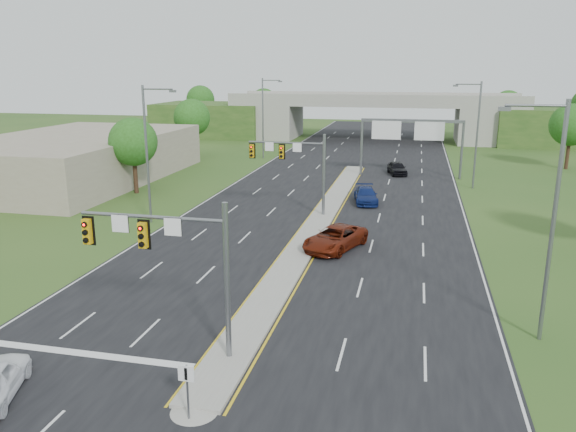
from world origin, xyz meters
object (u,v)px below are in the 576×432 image
Objects in this scene: sign_gantry at (410,132)px; signal_mast_near at (175,253)px; car_far_c at (397,168)px; car_far_a at (335,238)px; car_far_b at (366,195)px; overpass at (374,120)px; signal_mast_far at (297,161)px; keep_right_sign at (187,383)px.

signal_mast_near is at bearing -101.25° from sign_gantry.
car_far_c is (-1.30, 1.44, -4.46)m from sign_gantry.
signal_mast_near is 1.57× the size of car_far_c.
sign_gantry is 29.34m from car_far_a.
car_far_a is 14.56m from car_far_b.
car_far_b is at bearing 80.17° from signal_mast_near.
sign_gantry is 35.75m from overpass.
signal_mast_far is 23.10m from car_far_c.
car_far_a is at bearing -87.95° from overpass.
car_far_a is at bearing -110.00° from car_far_c.
signal_mast_near is 0.60× the size of sign_gantry.
overpass reaches higher than signal_mast_near.
overpass is 17.90× the size of car_far_c.
keep_right_sign is 0.38× the size of car_far_a.
signal_mast_near is 1.22× the size of car_far_a.
keep_right_sign is 51.18m from car_far_c.
signal_mast_far is 1.22× the size of car_far_a.
overpass is at bearing 112.90° from car_far_a.
overpass is 63.85m from car_far_a.
signal_mast_far is 0.60× the size of sign_gantry.
keep_right_sign is at bearing -63.06° from signal_mast_near.
signal_mast_far is at bearing -123.75° from car_far_c.
signal_mast_near and signal_mast_far have the same top height.
car_far_c is at bearing 70.36° from signal_mast_far.
signal_mast_far is 3.18× the size of keep_right_sign.
signal_mast_near reaches higher than sign_gantry.
keep_right_sign is 35.46m from car_far_b.
keep_right_sign reaches higher than car_far_b.
signal_mast_far is at bearing -142.33° from car_far_b.
signal_mast_far is 1.57× the size of car_far_c.
car_far_b is at bearing -104.28° from sign_gantry.
car_far_c reaches higher than car_far_b.
car_far_a reaches higher than car_far_c.
sign_gantry reaches higher than car_far_b.
car_far_a is 1.28× the size of car_far_c.
sign_gantry is (8.95, 19.99, 0.51)m from signal_mast_far.
signal_mast_near is 1.00× the size of signal_mast_far.
overpass is (-6.68, 35.08, -1.69)m from sign_gantry.
car_far_c is at bearing 83.96° from keep_right_sign.
car_far_a is (-4.40, -28.67, -4.42)m from sign_gantry.
keep_right_sign is 0.49× the size of car_far_c.
signal_mast_far is 8.88m from car_far_b.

